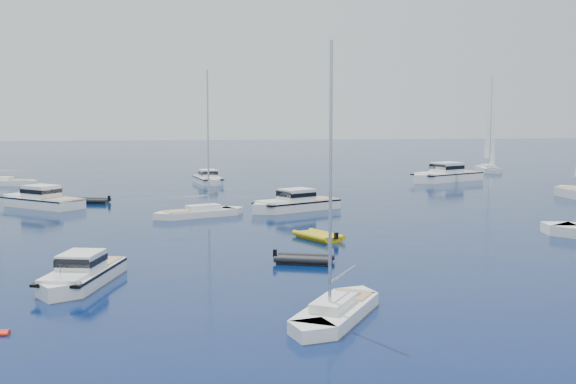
% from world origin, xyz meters
% --- Properties ---
extents(ground, '(400.00, 400.00, 0.00)m').
position_xyz_m(ground, '(0.00, 0.00, 0.00)').
color(ground, '#071548').
rests_on(ground, ground).
extents(motor_cruiser_near, '(4.35, 8.42, 2.12)m').
position_xyz_m(motor_cruiser_near, '(-12.02, 2.57, 0.00)').
color(motor_cruiser_near, silver).
rests_on(motor_cruiser_near, ground).
extents(motor_cruiser_centre, '(9.77, 7.12, 2.50)m').
position_xyz_m(motor_cruiser_centre, '(3.06, 29.10, 0.00)').
color(motor_cruiser_centre, silver).
rests_on(motor_cruiser_centre, ground).
extents(motor_cruiser_far_l, '(9.66, 8.85, 2.64)m').
position_xyz_m(motor_cruiser_far_l, '(-20.21, 34.74, 0.00)').
color(motor_cruiser_far_l, white).
rests_on(motor_cruiser_far_l, ground).
extents(motor_cruiser_distant, '(12.17, 8.87, 3.12)m').
position_xyz_m(motor_cruiser_distant, '(26.45, 54.02, 0.00)').
color(motor_cruiser_distant, white).
rests_on(motor_cruiser_distant, ground).
extents(motor_cruiser_horizon, '(4.09, 8.72, 2.20)m').
position_xyz_m(motor_cruiser_horizon, '(-3.90, 55.50, 0.00)').
color(motor_cruiser_horizon, white).
rests_on(motor_cruiser_horizon, ground).
extents(sailboat_fore, '(6.07, 8.20, 12.15)m').
position_xyz_m(sailboat_fore, '(-0.27, -5.23, 0.00)').
color(sailboat_fore, silver).
rests_on(sailboat_fore, ground).
extents(sailboat_centre, '(8.91, 5.57, 12.83)m').
position_xyz_m(sailboat_centre, '(-5.53, 26.40, 0.00)').
color(sailboat_centre, white).
rests_on(sailboat_centre, ground).
extents(sailboat_far_l, '(9.59, 4.49, 13.64)m').
position_xyz_m(sailboat_far_l, '(-28.85, 56.79, 0.00)').
color(sailboat_far_l, white).
rests_on(sailboat_far_l, ground).
extents(sailboat_sails_far, '(4.34, 10.24, 14.61)m').
position_xyz_m(sailboat_sails_far, '(38.46, 68.45, 0.00)').
color(sailboat_sails_far, silver).
rests_on(sailboat_sails_far, ground).
extents(tender_yellow, '(3.76, 4.60, 0.95)m').
position_xyz_m(tender_yellow, '(2.49, 14.11, 0.00)').
color(tender_yellow, '#C4AB0B').
rests_on(tender_yellow, ground).
extents(tender_grey_near, '(4.01, 3.05, 0.95)m').
position_xyz_m(tender_grey_near, '(0.23, 6.27, 0.00)').
color(tender_grey_near, black).
rests_on(tender_grey_near, ground).
extents(tender_grey_far, '(4.16, 2.92, 0.95)m').
position_xyz_m(tender_grey_far, '(-15.94, 37.30, 0.00)').
color(tender_grey_far, black).
rests_on(tender_grey_far, ground).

